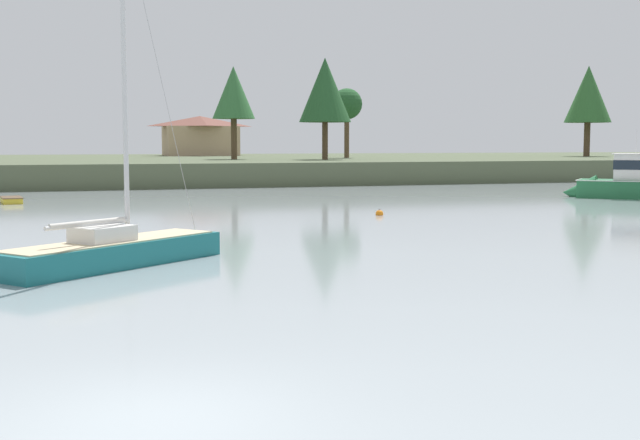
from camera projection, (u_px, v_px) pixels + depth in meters
name	position (u px, v px, depth m)	size (l,w,h in m)	color
ground_plane	(156.00, 416.00, 11.35)	(436.06, 436.06, 0.00)	#939EA3
far_shore_bank	(64.00, 167.00, 91.17)	(196.23, 57.13, 2.05)	#4C563D
cruiser_green	(627.00, 188.00, 55.91)	(8.55, 8.24, 5.60)	#236B3D
dinghy_yellow	(12.00, 201.00, 51.26)	(1.53, 2.85, 0.53)	gold
sailboat_teal	(113.00, 258.00, 25.05)	(7.22, 6.31, 11.54)	#196B70
mooring_buoy_orange	(379.00, 214.00, 42.69)	(0.40, 0.40, 0.46)	orange
shore_tree_center_left	(588.00, 95.00, 101.41)	(5.67, 5.67, 11.13)	brown
shore_tree_center	(347.00, 105.00, 92.51)	(3.48, 3.48, 7.78)	brown
shore_tree_left	(325.00, 90.00, 82.55)	(5.24, 5.24, 10.17)	brown
shore_tree_far_left	(234.00, 93.00, 84.00)	(4.36, 4.36, 9.47)	brown
cottage_hillside	(200.00, 135.00, 108.12)	(9.91, 7.42, 5.18)	tan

